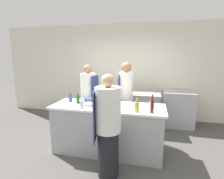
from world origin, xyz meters
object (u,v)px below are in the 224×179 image
Objects in this scene: bottle_olive_oil at (96,97)px; bowl_prep_small at (89,100)px; chef_at_pass_far at (126,99)px; bottle_sauce at (137,107)px; bottle_wine at (70,98)px; cup at (152,105)px; oven_range at (178,108)px; bowl_mixing_large at (88,104)px; bottle_cooking_oil at (82,105)px; chef_at_stove at (89,100)px; chef_at_prep_near at (108,128)px; bottle_water at (152,106)px; bottle_vinegar at (78,99)px.

bowl_prep_small is (-0.15, -0.01, -0.07)m from bottle_olive_oil.
bottle_sauce is (0.34, -1.00, 0.14)m from chef_at_pass_far.
bottle_wine reaches higher than cup.
bowl_mixing_large is at bearing -135.42° from oven_range.
bottle_cooking_oil is (-0.63, -1.05, 0.13)m from chef_at_pass_far.
bottle_cooking_oil reaches higher than bowl_mixing_large.
chef_at_stove reaches higher than bowl_mixing_large.
bowl_mixing_large is (0.05, 0.18, -0.05)m from bottle_cooking_oil.
chef_at_prep_near is 5.19× the size of bottle_water.
bowl_prep_small is (0.37, 0.08, -0.04)m from bottle_wine.
chef_at_pass_far is (0.05, 1.46, 0.08)m from chef_at_prep_near.
bottle_water is (1.65, -0.34, 0.04)m from bottle_wine.
bottle_vinegar reaches higher than oven_range.
chef_at_stove reaches higher than bottle_olive_oil.
oven_range is at bearing 40.16° from bottle_olive_oil.
chef_at_prep_near is (-1.33, -2.43, 0.33)m from oven_range.
oven_range is 9.32× the size of cup.
bowl_prep_small is at bearing 12.38° from bottle_wine.
chef_at_pass_far reaches higher than oven_range.
chef_at_stove is (-0.82, 1.37, 0.03)m from chef_at_prep_near.
chef_at_prep_near is at bearing -38.65° from bottle_wine.
bottle_wine is at bearing -145.18° from oven_range.
chef_at_stove is 1.00m from bottle_cooking_oil.
cup is at bearing -112.78° from oven_range.
chef_at_stove is (-2.15, -1.06, 0.37)m from oven_range.
bottle_water is at bearing -155.91° from chef_at_pass_far.
bottle_cooking_oil is at bearing 142.12° from chef_at_pass_far.
bottle_vinegar is 0.22m from bottle_wine.
bottle_vinegar is (-0.32, -0.17, -0.03)m from bottle_olive_oil.
bottle_wine reaches higher than bottle_cooking_oil.
bottle_olive_oil reaches higher than bowl_prep_small.
bottle_sauce is at bearing -51.40° from chef_at_prep_near.
bottle_vinegar reaches higher than cup.
oven_range is at bearing 70.76° from bottle_water.
bottle_wine reaches higher than bowl_prep_small.
bottle_vinegar is at bearing -178.05° from cup.
chef_at_prep_near is 1.11m from bottle_vinegar.
bottle_cooking_oil is at bearing -177.59° from bottle_water.
chef_at_stove is 8.66× the size of bowl_prep_small.
bottle_cooking_oil is 0.98m from bottle_sauce.
chef_at_stove is 1.53m from bottle_sauce.
bottle_wine is at bearing 40.03° from chef_at_prep_near.
bottle_olive_oil is at bearing 158.94° from bottle_water.
bottle_cooking_oil is (0.22, -0.32, -0.00)m from bottle_vinegar.
oven_range is at bearing 38.56° from bottle_vinegar.
cup is (1.22, 0.36, -0.03)m from bottle_cooking_oil.
bottle_cooking_oil is (-1.91, -2.02, 0.54)m from oven_range.
oven_range is at bearing 44.58° from bowl_mixing_large.
bottle_wine is at bearing 179.08° from cup.
bottle_cooking_oil is at bearing -163.37° from cup.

